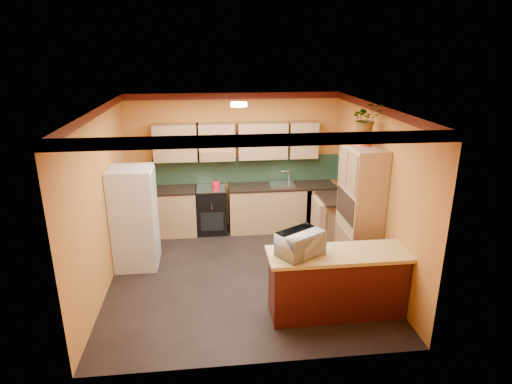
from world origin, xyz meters
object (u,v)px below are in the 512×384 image
at_px(stove, 212,210).
at_px(microwave, 300,243).
at_px(base_cabinets_back, 243,209).
at_px(pantry, 360,211).
at_px(breakfast_bar, 337,285).
at_px(fridge, 134,218).

height_order(stove, microwave, microwave).
xyz_separation_m(stove, microwave, (1.12, -3.01, 0.64)).
relative_size(base_cabinets_back, microwave, 6.31).
bearing_deg(pantry, stove, 141.12).
xyz_separation_m(stove, breakfast_bar, (1.65, -3.01, -0.02)).
height_order(stove, fridge, fridge).
bearing_deg(stove, microwave, -69.58).
distance_m(base_cabinets_back, pantry, 2.60).
height_order(base_cabinets_back, fridge, fridge).
relative_size(base_cabinets_back, breakfast_bar, 2.03).
distance_m(stove, pantry, 3.05).
relative_size(fridge, pantry, 0.81).
bearing_deg(fridge, stove, 44.94).
bearing_deg(base_cabinets_back, stove, -180.00).
distance_m(fridge, pantry, 3.66).
height_order(pantry, breakfast_bar, pantry).
relative_size(fridge, microwave, 2.94).
distance_m(fridge, breakfast_bar, 3.43).
relative_size(stove, fridge, 0.54).
relative_size(fridge, breakfast_bar, 0.94).
bearing_deg(pantry, breakfast_bar, -120.84).
xyz_separation_m(fridge, microwave, (2.40, -1.74, 0.24)).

